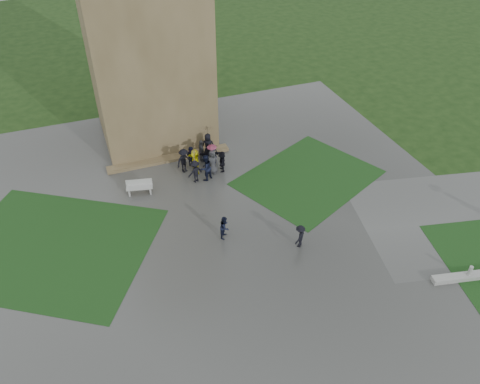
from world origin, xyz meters
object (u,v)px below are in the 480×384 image
object	(u,v)px
pedestrian_mid	(225,227)
bench	(139,187)
tower	(142,18)
pedestrian_near	(300,236)

from	to	relation	value
pedestrian_mid	bench	bearing A→B (deg)	70.41
tower	pedestrian_near	size ratio (longest dim) A/B	12.11
tower	pedestrian_near	bearing A→B (deg)	-72.84
bench	pedestrian_near	xyz separation A→B (m)	(7.65, -8.23, 0.23)
bench	pedestrian_near	distance (m)	11.24
tower	bench	xyz separation A→B (m)	(-2.75, -7.64, -8.47)
bench	pedestrian_near	world-z (taller)	pedestrian_near
pedestrian_mid	pedestrian_near	world-z (taller)	pedestrian_near
pedestrian_mid	pedestrian_near	xyz separation A→B (m)	(3.76, -2.26, 0.00)
tower	pedestrian_near	xyz separation A→B (m)	(4.90, -15.87, -8.24)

